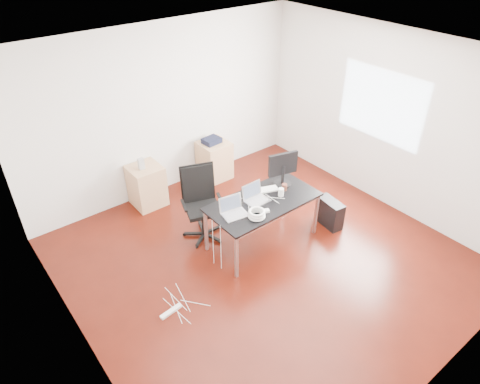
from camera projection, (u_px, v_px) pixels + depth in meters
room_shell at (270, 173)px, 5.29m from camera, size 5.00×5.00×5.00m
desk at (263, 204)px, 6.00m from camera, size 1.60×0.80×0.73m
office_chair at (201, 200)px, 6.21m from camera, size 0.61×0.63×1.08m
filing_cabinet_left at (147, 186)px, 6.99m from camera, size 0.50×0.50×0.70m
filing_cabinet_right at (214, 160)px, 7.69m from camera, size 0.50×0.50×0.70m
pc_tower at (330, 213)px, 6.59m from camera, size 0.26×0.47×0.44m
wastebasket at (199, 186)px, 7.36m from camera, size 0.30×0.30×0.28m
power_strip at (171, 311)px, 5.24m from camera, size 0.30×0.09×0.04m
laptop_left at (234, 210)px, 5.69m from camera, size 0.37×0.30×0.23m
laptop_right at (256, 197)px, 5.95m from camera, size 0.33×0.26×0.23m
monitor at (283, 167)px, 6.18m from camera, size 0.45×0.26×0.51m
keyboard at (263, 190)px, 6.17m from camera, size 0.46×0.29×0.02m
cup_white at (281, 192)px, 6.04m from camera, size 0.08×0.08×0.12m
cup_brown at (284, 187)px, 6.17m from camera, size 0.10×0.10×0.10m
cable_coil at (257, 214)px, 5.63m from camera, size 0.24×0.24×0.11m
power_adapter at (267, 211)px, 5.75m from camera, size 0.09×0.09×0.03m
speaker at (141, 164)px, 6.71m from camera, size 0.10×0.09×0.18m
navy_garment at (212, 141)px, 7.47m from camera, size 0.32×0.27×0.09m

